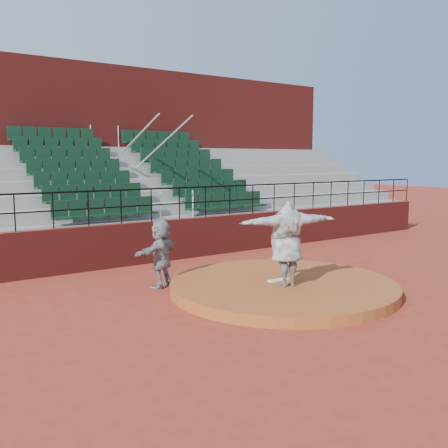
{
  "coord_description": "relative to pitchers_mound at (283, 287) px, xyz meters",
  "views": [
    {
      "loc": [
        -7.98,
        -8.88,
        3.22
      ],
      "look_at": [
        0.0,
        2.5,
        1.4
      ],
      "focal_mm": 40.0,
      "sensor_mm": 36.0,
      "label": 1
    }
  ],
  "objects": [
    {
      "name": "ground",
      "position": [
        0.0,
        0.0,
        -0.12
      ],
      "size": [
        90.0,
        90.0,
        0.0
      ],
      "primitive_type": "plane",
      "color": "maroon",
      "rests_on": "ground"
    },
    {
      "name": "pitchers_mound",
      "position": [
        0.0,
        0.0,
        0.0
      ],
      "size": [
        5.5,
        5.5,
        0.25
      ],
      "primitive_type": "cylinder",
      "color": "#9D4D23",
      "rests_on": "ground"
    },
    {
      "name": "pitching_rubber",
      "position": [
        0.0,
        0.15,
        0.14
      ],
      "size": [
        0.6,
        0.15,
        0.03
      ],
      "primitive_type": "cube",
      "color": "white",
      "rests_on": "pitchers_mound"
    },
    {
      "name": "boundary_wall",
      "position": [
        0.0,
        5.0,
        0.53
      ],
      "size": [
        24.0,
        0.3,
        1.3
      ],
      "primitive_type": "cube",
      "color": "maroon",
      "rests_on": "ground"
    },
    {
      "name": "wall_railing",
      "position": [
        0.0,
        5.0,
        1.9
      ],
      "size": [
        24.04,
        0.05,
        1.03
      ],
      "color": "black",
      "rests_on": "boundary_wall"
    },
    {
      "name": "seating_deck",
      "position": [
        0.0,
        8.65,
        1.32
      ],
      "size": [
        24.0,
        5.97,
        4.63
      ],
      "color": "gray",
      "rests_on": "ground"
    },
    {
      "name": "press_box_facade",
      "position": [
        0.0,
        12.6,
        3.43
      ],
      "size": [
        24.0,
        3.0,
        7.1
      ],
      "primitive_type": "cube",
      "color": "maroon",
      "rests_on": "ground"
    },
    {
      "name": "pitcher",
      "position": [
        -0.21,
        -0.34,
        1.13
      ],
      "size": [
        2.55,
        1.26,
        2.0
      ],
      "primitive_type": "imported",
      "rotation": [
        0.0,
        0.0,
        2.89
      ],
      "color": "black",
      "rests_on": "pitchers_mound"
    },
    {
      "name": "fielder",
      "position": [
        -2.19,
        2.14,
        0.74
      ],
      "size": [
        1.65,
        1.2,
        1.73
      ],
      "primitive_type": "imported",
      "rotation": [
        0.0,
        0.0,
        3.63
      ],
      "color": "black",
      "rests_on": "ground"
    }
  ]
}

